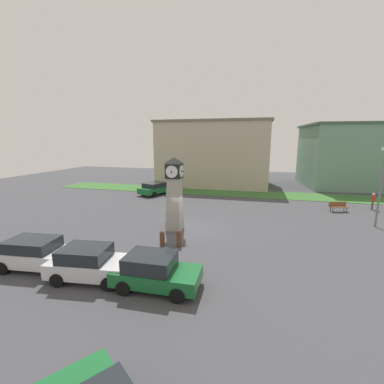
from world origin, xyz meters
TOP-DOWN VIEW (x-y plane):
  - ground_plane at (0.00, 0.00)m, footprint 77.42×77.42m
  - clock_tower at (-1.18, -0.41)m, footprint 1.39×1.39m
  - bollard_near_tower at (0.07, -3.33)m, footprint 0.30×0.30m
  - bollard_mid_row at (-0.98, -3.47)m, footprint 0.32×0.32m
  - car_navy_sedan at (-6.09, -7.76)m, footprint 4.50×2.28m
  - car_near_tower at (-2.81, -7.98)m, footprint 4.09×2.32m
  - car_by_building at (0.42, -7.90)m, footprint 3.88×2.04m
  - car_end_of_row at (-7.46, 11.03)m, footprint 3.54×4.94m
  - bench at (11.82, 8.04)m, footprint 1.68×0.96m
  - pedestrian_near_bench at (15.15, 9.67)m, footprint 0.37×0.46m
  - street_lamp_near_road at (13.37, 4.05)m, footprint 0.50×0.24m
  - warehouse_blue_far at (-1.93, 20.28)m, footprint 15.91×10.23m
  - storefront_low_left at (19.27, 23.82)m, footprint 18.08×12.60m
  - grass_verge_far at (1.03, 14.19)m, footprint 46.45×4.55m

SIDE VIEW (x-z plane):
  - ground_plane at x=0.00m, z-range 0.00..0.00m
  - grass_verge_far at x=1.03m, z-range 0.00..0.04m
  - bollard_mid_row at x=-0.98m, z-range 0.00..0.97m
  - bench at x=11.82m, z-range 0.07..0.97m
  - bollard_near_tower at x=0.07m, z-range 0.01..1.09m
  - car_end_of_row at x=-7.46m, z-range 0.02..1.49m
  - car_by_building at x=0.42m, z-range 0.01..1.54m
  - car_navy_sedan at x=-6.09m, z-range 0.01..1.56m
  - car_near_tower at x=-2.81m, z-range 0.01..1.57m
  - pedestrian_near_bench at x=15.15m, z-range 0.11..1.71m
  - clock_tower at x=-1.18m, z-range 0.00..5.29m
  - street_lamp_near_road at x=13.37m, z-range 0.49..6.47m
  - storefront_low_left at x=19.27m, z-range 0.01..8.73m
  - warehouse_blue_far at x=-1.93m, z-range 0.01..9.17m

